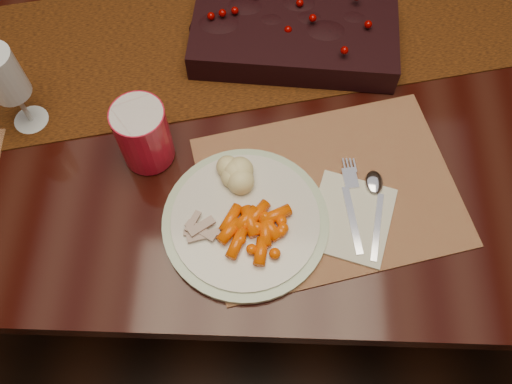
{
  "coord_description": "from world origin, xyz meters",
  "views": [
    {
      "loc": [
        0.01,
        -0.66,
        1.55
      ],
      "look_at": [
        -0.01,
        -0.29,
        0.8
      ],
      "focal_mm": 38.0,
      "sensor_mm": 36.0,
      "label": 1
    }
  ],
  "objects_px": {
    "napkin": "(351,218)",
    "wine_glass": "(13,91)",
    "dinner_plate": "(245,221)",
    "dining_table": "(262,165)",
    "mashed_potatoes": "(234,175)",
    "baby_carrots": "(253,227)",
    "turkey_shreds": "(201,229)",
    "centerpiece": "(294,32)",
    "placemat_main": "(329,191)",
    "red_cup": "(143,135)"
  },
  "relations": [
    {
      "from": "dining_table",
      "to": "turkey_shreds",
      "type": "distance_m",
      "value": 0.54
    },
    {
      "from": "centerpiece",
      "to": "placemat_main",
      "type": "height_order",
      "value": "centerpiece"
    },
    {
      "from": "baby_carrots",
      "to": "wine_glass",
      "type": "relative_size",
      "value": 0.67
    },
    {
      "from": "napkin",
      "to": "wine_glass",
      "type": "relative_size",
      "value": 0.83
    },
    {
      "from": "centerpiece",
      "to": "mashed_potatoes",
      "type": "xyz_separation_m",
      "value": [
        -0.1,
        -0.3,
        -0.0
      ]
    },
    {
      "from": "dinner_plate",
      "to": "dining_table",
      "type": "bearing_deg",
      "value": 86.22
    },
    {
      "from": "turkey_shreds",
      "to": "wine_glass",
      "type": "relative_size",
      "value": 0.4
    },
    {
      "from": "mashed_potatoes",
      "to": "turkey_shreds",
      "type": "bearing_deg",
      "value": -117.1
    },
    {
      "from": "dining_table",
      "to": "dinner_plate",
      "type": "xyz_separation_m",
      "value": [
        -0.02,
        -0.32,
        0.39
      ]
    },
    {
      "from": "centerpiece",
      "to": "baby_carrots",
      "type": "height_order",
      "value": "centerpiece"
    },
    {
      "from": "turkey_shreds",
      "to": "napkin",
      "type": "bearing_deg",
      "value": 8.58
    },
    {
      "from": "placemat_main",
      "to": "wine_glass",
      "type": "height_order",
      "value": "wine_glass"
    },
    {
      "from": "baby_carrots",
      "to": "dining_table",
      "type": "bearing_deg",
      "value": 88.49
    },
    {
      "from": "placemat_main",
      "to": "red_cup",
      "type": "distance_m",
      "value": 0.32
    },
    {
      "from": "dining_table",
      "to": "centerpiece",
      "type": "bearing_deg",
      "value": 41.43
    },
    {
      "from": "turkey_shreds",
      "to": "dinner_plate",
      "type": "bearing_deg",
      "value": 18.57
    },
    {
      "from": "mashed_potatoes",
      "to": "red_cup",
      "type": "bearing_deg",
      "value": 159.19
    },
    {
      "from": "centerpiece",
      "to": "wine_glass",
      "type": "xyz_separation_m",
      "value": [
        -0.46,
        -0.18,
        0.05
      ]
    },
    {
      "from": "centerpiece",
      "to": "dining_table",
      "type": "bearing_deg",
      "value": -138.57
    },
    {
      "from": "dining_table",
      "to": "napkin",
      "type": "height_order",
      "value": "napkin"
    },
    {
      "from": "napkin",
      "to": "baby_carrots",
      "type": "bearing_deg",
      "value": -153.41
    },
    {
      "from": "dining_table",
      "to": "centerpiece",
      "type": "xyz_separation_m",
      "value": [
        0.05,
        0.05,
        0.42
      ]
    },
    {
      "from": "napkin",
      "to": "turkey_shreds",
      "type": "bearing_deg",
      "value": -155.58
    },
    {
      "from": "dining_table",
      "to": "napkin",
      "type": "distance_m",
      "value": 0.51
    },
    {
      "from": "dinner_plate",
      "to": "napkin",
      "type": "height_order",
      "value": "dinner_plate"
    },
    {
      "from": "dining_table",
      "to": "wine_glass",
      "type": "xyz_separation_m",
      "value": [
        -0.41,
        -0.14,
        0.46
      ]
    },
    {
      "from": "dining_table",
      "to": "mashed_potatoes",
      "type": "relative_size",
      "value": 23.92
    },
    {
      "from": "centerpiece",
      "to": "dinner_plate",
      "type": "xyz_separation_m",
      "value": [
        -0.08,
        -0.37,
        -0.03
      ]
    },
    {
      "from": "placemat_main",
      "to": "wine_glass",
      "type": "bearing_deg",
      "value": 151.23
    },
    {
      "from": "centerpiece",
      "to": "baby_carrots",
      "type": "distance_m",
      "value": 0.39
    },
    {
      "from": "centerpiece",
      "to": "turkey_shreds",
      "type": "distance_m",
      "value": 0.42
    },
    {
      "from": "dinner_plate",
      "to": "mashed_potatoes",
      "type": "relative_size",
      "value": 3.53
    },
    {
      "from": "centerpiece",
      "to": "placemat_main",
      "type": "relative_size",
      "value": 0.91
    },
    {
      "from": "mashed_potatoes",
      "to": "turkey_shreds",
      "type": "xyz_separation_m",
      "value": [
        -0.05,
        -0.09,
        -0.01
      ]
    },
    {
      "from": "dining_table",
      "to": "dinner_plate",
      "type": "bearing_deg",
      "value": -93.78
    },
    {
      "from": "mashed_potatoes",
      "to": "red_cup",
      "type": "height_order",
      "value": "red_cup"
    },
    {
      "from": "dining_table",
      "to": "wine_glass",
      "type": "relative_size",
      "value": 10.39
    },
    {
      "from": "placemat_main",
      "to": "mashed_potatoes",
      "type": "xyz_separation_m",
      "value": [
        -0.16,
        0.0,
        0.04
      ]
    },
    {
      "from": "baby_carrots",
      "to": "napkin",
      "type": "xyz_separation_m",
      "value": [
        0.16,
        0.03,
        -0.02
      ]
    },
    {
      "from": "dinner_plate",
      "to": "wine_glass",
      "type": "bearing_deg",
      "value": 154.26
    },
    {
      "from": "dinner_plate",
      "to": "turkey_shreds",
      "type": "bearing_deg",
      "value": -161.43
    },
    {
      "from": "red_cup",
      "to": "wine_glass",
      "type": "height_order",
      "value": "wine_glass"
    },
    {
      "from": "dining_table",
      "to": "baby_carrots",
      "type": "bearing_deg",
      "value": -91.51
    },
    {
      "from": "dinner_plate",
      "to": "napkin",
      "type": "relative_size",
      "value": 1.85
    },
    {
      "from": "placemat_main",
      "to": "dinner_plate",
      "type": "distance_m",
      "value": 0.15
    },
    {
      "from": "centerpiece",
      "to": "baby_carrots",
      "type": "bearing_deg",
      "value": -99.31
    },
    {
      "from": "dinner_plate",
      "to": "mashed_potatoes",
      "type": "xyz_separation_m",
      "value": [
        -0.02,
        0.07,
        0.03
      ]
    },
    {
      "from": "baby_carrots",
      "to": "wine_glass",
      "type": "bearing_deg",
      "value": 153.02
    },
    {
      "from": "centerpiece",
      "to": "baby_carrots",
      "type": "xyz_separation_m",
      "value": [
        -0.06,
        -0.39,
        -0.01
      ]
    },
    {
      "from": "mashed_potatoes",
      "to": "napkin",
      "type": "bearing_deg",
      "value": -16.04
    }
  ]
}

